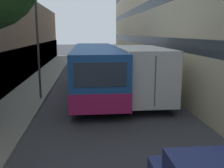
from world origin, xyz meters
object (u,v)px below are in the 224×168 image
box_truck (138,71)px  panel_van (82,59)px  bus (95,69)px  street_lamp (36,9)px

box_truck → panel_van: size_ratio=1.75×
bus → street_lamp: 4.94m
box_truck → street_lamp: bearing=-179.5°
box_truck → street_lamp: street_lamp is taller
bus → box_truck: box_truck is taller
panel_van → street_lamp: street_lamp is taller
bus → panel_van: (-0.99, 10.48, -0.39)m
box_truck → street_lamp: (-5.50, -0.05, 3.36)m
box_truck → panel_van: (-3.36, 12.12, -0.46)m
panel_van → street_lamp: size_ratio=0.66×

